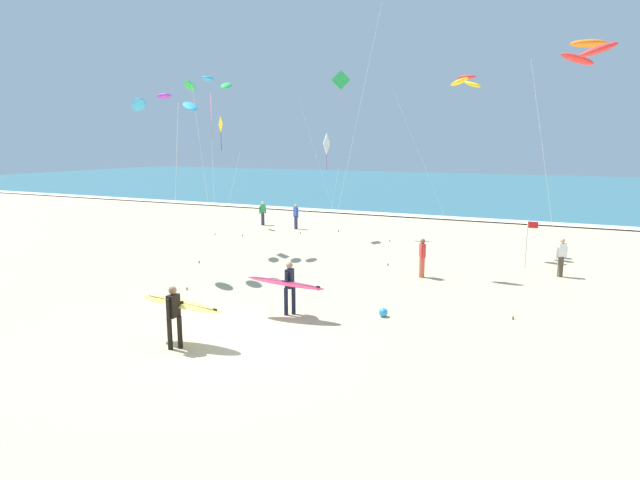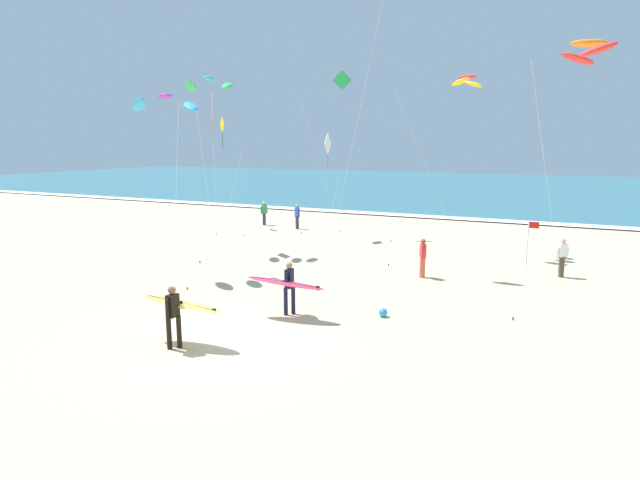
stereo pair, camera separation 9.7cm
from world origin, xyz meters
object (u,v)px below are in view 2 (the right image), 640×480
(lifeguard_flag, at_px, (529,239))
(surfer_trailing, at_px, (287,284))
(surfer_lead, at_px, (177,308))
(bystander_red_top, at_px, (423,258))
(kite_diamond_ivory_near, at_px, (328,147))
(bystander_white_top, at_px, (562,257))
(kite_diamond_golden_outer, at_px, (223,129))
(bystander_green_top, at_px, (264,213))
(kite_diamond_emerald_high, at_px, (341,87))
(bystander_blue_top, at_px, (297,216))
(kite_arc_amber_distant, at_px, (588,51))
(kite_arc_scarlet_close, at_px, (467,82))
(kite_arc_cobalt_far, at_px, (209,84))
(kite_arc_violet_mid, at_px, (165,103))
(kite_diamond_rose_low, at_px, (212,111))
(beach_ball, at_px, (383,312))

(lifeguard_flag, bearing_deg, surfer_trailing, -121.41)
(surfer_lead, distance_m, bystander_red_top, 10.79)
(kite_diamond_ivory_near, xyz_separation_m, bystander_white_top, (12.32, -4.14, -4.33))
(kite_diamond_golden_outer, height_order, bystander_red_top, kite_diamond_golden_outer)
(lifeguard_flag, bearing_deg, bystander_white_top, -39.15)
(surfer_lead, xyz_separation_m, bystander_green_top, (-9.12, 19.23, -0.24))
(kite_diamond_emerald_high, bearing_deg, bystander_green_top, 169.94)
(surfer_lead, relative_size, kite_diamond_golden_outer, 0.35)
(bystander_blue_top, bearing_deg, kite_arc_amber_distant, -37.91)
(bystander_white_top, relative_size, lifeguard_flag, 0.76)
(kite_arc_scarlet_close, bearing_deg, kite_arc_cobalt_far, -155.34)
(lifeguard_flag, bearing_deg, kite_arc_violet_mid, -151.85)
(kite_arc_violet_mid, height_order, bystander_red_top, kite_arc_violet_mid)
(kite_diamond_rose_low, xyz_separation_m, kite_arc_scarlet_close, (11.59, 4.46, 1.31))
(kite_diamond_rose_low, distance_m, bystander_blue_top, 9.46)
(kite_arc_violet_mid, height_order, kite_arc_amber_distant, kite_arc_amber_distant)
(kite_arc_scarlet_close, xyz_separation_m, beach_ball, (-0.14, -11.39, -8.10))
(kite_arc_cobalt_far, distance_m, kite_diamond_emerald_high, 8.19)
(bystander_red_top, bearing_deg, bystander_white_top, 26.23)
(kite_arc_violet_mid, relative_size, kite_diamond_golden_outer, 1.03)
(bystander_white_top, bearing_deg, surfer_lead, -125.79)
(kite_arc_scarlet_close, height_order, bystander_red_top, kite_arc_scarlet_close)
(kite_arc_cobalt_far, height_order, bystander_red_top, kite_arc_cobalt_far)
(bystander_white_top, bearing_deg, kite_arc_cobalt_far, -174.14)
(kite_diamond_emerald_high, height_order, kite_diamond_golden_outer, kite_diamond_emerald_high)
(kite_arc_violet_mid, distance_m, kite_arc_amber_distant, 15.06)
(kite_diamond_ivory_near, bearing_deg, kite_diamond_rose_low, -128.34)
(surfer_lead, height_order, kite_diamond_emerald_high, kite_diamond_emerald_high)
(kite_diamond_emerald_high, bearing_deg, kite_arc_cobalt_far, -117.09)
(kite_arc_violet_mid, bearing_deg, bystander_white_top, 22.35)
(surfer_lead, bearing_deg, kite_arc_cobalt_far, 122.47)
(kite_arc_cobalt_far, bearing_deg, surfer_lead, -57.53)
(kite_diamond_rose_low, distance_m, lifeguard_flag, 16.15)
(kite_arc_cobalt_far, height_order, bystander_blue_top, kite_arc_cobalt_far)
(bystander_red_top, xyz_separation_m, bystander_blue_top, (-10.34, 8.71, 0.00))
(surfer_lead, relative_size, kite_arc_scarlet_close, 0.29)
(kite_diamond_emerald_high, bearing_deg, kite_diamond_golden_outer, -177.05)
(surfer_lead, xyz_separation_m, beach_ball, (4.14, 4.65, -0.91))
(beach_ball, bearing_deg, kite_arc_amber_distant, 20.40)
(bystander_blue_top, bearing_deg, beach_ball, -53.27)
(kite_arc_violet_mid, relative_size, kite_arc_amber_distant, 0.89)
(bystander_white_top, xyz_separation_m, bystander_green_top, (-18.16, 6.70, 0.00))
(kite_arc_scarlet_close, height_order, lifeguard_flag, kite_arc_scarlet_close)
(kite_arc_amber_distant, xyz_separation_m, bystander_blue_top, (-15.65, 12.18, -7.04))
(kite_arc_scarlet_close, bearing_deg, surfer_trailing, -102.73)
(bystander_green_top, bearing_deg, kite_diamond_emerald_high, -10.06)
(kite_diamond_ivory_near, height_order, bystander_red_top, kite_diamond_ivory_near)
(kite_diamond_emerald_high, height_order, bystander_blue_top, kite_diamond_emerald_high)
(surfer_lead, xyz_separation_m, kite_diamond_ivory_near, (-3.28, 16.68, 4.09))
(kite_diamond_emerald_high, bearing_deg, kite_diamond_ivory_near, -92.96)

